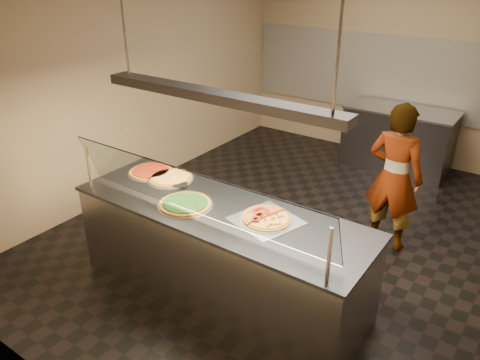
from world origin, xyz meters
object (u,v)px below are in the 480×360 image
Objects in this scene: half_pizza_sausage at (277,221)px; pizza_tomato at (151,171)px; half_pizza_pepperoni at (257,214)px; perforated_tray at (266,220)px; sneeze_guard at (193,194)px; heat_lamp_housing at (217,97)px; serving_counter at (220,252)px; pizza_cheese at (171,178)px; pizza_spatula at (177,180)px; prep_table at (398,138)px; pizza_spinach at (185,204)px; worker at (394,178)px.

pizza_tomato is at bearing 174.91° from half_pizza_sausage.
half_pizza_sausage is 0.98× the size of pizza_tomato.
perforated_tray is at bearing 0.13° from half_pizza_pepperoni.
heat_lamp_housing reaches higher than sneeze_guard.
serving_counter is at bearing -11.43° from pizza_tomato.
pizza_tomato is (-0.27, 0.00, -0.00)m from pizza_cheese.
pizza_cheese is 0.13m from pizza_spatula.
perforated_tray is 0.10m from half_pizza_pepperoni.
sneeze_guard is 1.00m from pizza_cheese.
heat_lamp_housing is at bearing -168.74° from half_pizza_pepperoni.
pizza_cheese is 1.82× the size of pizza_spatula.
half_pizza_sausage reaches higher than pizza_spatula.
pizza_cheese is 0.30× the size of prep_table.
pizza_spatula is (0.12, -0.04, 0.01)m from pizza_cheese.
pizza_cheese is at bearing 145.55° from pizza_spinach.
pizza_spatula reaches higher than pizza_tomato.
serving_counter is 2.06m from worker.
pizza_spatula is (-1.11, 0.10, 0.02)m from perforated_tray.
half_pizza_pepperoni is at bearing 49.43° from sneeze_guard.
sneeze_guard reaches higher than half_pizza_sausage.
heat_lamp_housing is at bearing -172.86° from half_pizza_sausage.
pizza_spinach is at bearing -156.49° from heat_lamp_housing.
half_pizza_pepperoni reaches higher than pizza_cheese.
sneeze_guard reaches higher than pizza_spatula.
half_pizza_pepperoni is 0.98× the size of pizza_cheese.
serving_counter is 0.74m from half_pizza_sausage.
pizza_spinach is 4.16m from prep_table.
serving_counter is 6.16× the size of half_pizza_pepperoni.
half_pizza_pepperoni is at bearing 72.29° from worker.
half_pizza_sausage is 0.91× the size of pizza_spinach.
heat_lamp_housing is (0.29, 0.12, 1.00)m from pizza_spinach.
half_pizza_sausage is at bearing -87.16° from prep_table.
half_pizza_sausage is 1.14m from heat_lamp_housing.
perforated_tray is at bearing 179.34° from half_pizza_sausage.
pizza_spinach is at bearing -156.49° from serving_counter.
heat_lamp_housing reaches higher than worker.
serving_counter is 6.06× the size of pizza_tomato.
prep_table is 0.69× the size of heat_lamp_housing.
pizza_spatula is (-1.21, 0.11, 0.00)m from half_pizza_sausage.
sneeze_guard is 5.64× the size of half_pizza_pepperoni.
half_pizza_sausage is at bearing 78.43° from worker.
pizza_spinach is at bearing -34.45° from pizza_cheese.
pizza_spinach is 0.22× the size of heat_lamp_housing.
serving_counter is at bearing 63.62° from worker.
half_pizza_sausage is 3.92m from prep_table.
sneeze_guard reaches higher than half_pizza_pepperoni.
half_pizza_pepperoni is 0.20× the size of heat_lamp_housing.
pizza_spatula is (-0.66, 0.18, 0.49)m from serving_counter.
half_pizza_pepperoni is 1.78× the size of pizza_spatula.
sneeze_guard reaches higher than serving_counter.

